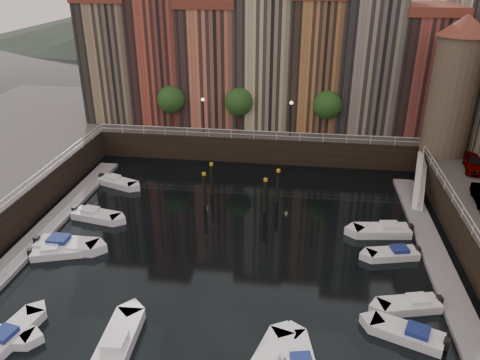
# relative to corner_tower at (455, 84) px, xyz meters

# --- Properties ---
(ground) EXTENTS (200.00, 200.00, 0.00)m
(ground) POSITION_rel_corner_tower_xyz_m (-20.00, -14.50, -10.19)
(ground) COLOR black
(ground) RESTS_ON ground
(quay_far) EXTENTS (80.00, 20.00, 3.00)m
(quay_far) POSITION_rel_corner_tower_xyz_m (-20.00, 11.50, -8.69)
(quay_far) COLOR black
(quay_far) RESTS_ON ground
(dock_left) EXTENTS (2.00, 28.00, 0.35)m
(dock_left) POSITION_rel_corner_tower_xyz_m (-36.20, -15.50, -10.02)
(dock_left) COLOR gray
(dock_left) RESTS_ON ground
(dock_right) EXTENTS (2.00, 28.00, 0.35)m
(dock_right) POSITION_rel_corner_tower_xyz_m (-3.80, -15.50, -10.02)
(dock_right) COLOR gray
(dock_right) RESTS_ON ground
(mountains) EXTENTS (145.00, 100.00, 18.00)m
(mountains) POSITION_rel_corner_tower_xyz_m (-18.28, 95.50, -2.28)
(mountains) COLOR #2D382D
(mountains) RESTS_ON ground
(far_terrace) EXTENTS (48.70, 10.30, 17.50)m
(far_terrace) POSITION_rel_corner_tower_xyz_m (-16.69, 9.00, 0.76)
(far_terrace) COLOR #8B7758
(far_terrace) RESTS_ON quay_far
(corner_tower) EXTENTS (5.20, 5.20, 13.80)m
(corner_tower) POSITION_rel_corner_tower_xyz_m (0.00, 0.00, 0.00)
(corner_tower) COLOR #6B5B4C
(corner_tower) RESTS_ON quay_right
(promenade_trees) EXTENTS (21.20, 3.20, 5.20)m
(promenade_trees) POSITION_rel_corner_tower_xyz_m (-21.33, 3.70, -3.61)
(promenade_trees) COLOR black
(promenade_trees) RESTS_ON quay_far
(street_lamps) EXTENTS (10.36, 0.36, 4.18)m
(street_lamps) POSITION_rel_corner_tower_xyz_m (-21.00, 2.70, -4.30)
(street_lamps) COLOR black
(street_lamps) RESTS_ON quay_far
(railings) EXTENTS (36.08, 34.04, 0.52)m
(railings) POSITION_rel_corner_tower_xyz_m (-20.00, -9.62, -6.41)
(railings) COLOR white
(railings) RESTS_ON ground
(gangway) EXTENTS (2.78, 8.32, 3.73)m
(gangway) POSITION_rel_corner_tower_xyz_m (-2.90, -4.50, -8.28)
(gangway) COLOR white
(gangway) RESTS_ON ground
(mooring_pilings) EXTENTS (7.14, 3.22, 3.78)m
(mooring_pilings) POSITION_rel_corner_tower_xyz_m (-20.26, -8.64, -8.54)
(mooring_pilings) COLOR black
(mooring_pilings) RESTS_ON ground
(boat_left_1) EXTENTS (4.32, 2.67, 0.97)m
(boat_left_1) POSITION_rel_corner_tower_xyz_m (-33.40, -19.24, -9.87)
(boat_left_1) COLOR white
(boat_left_1) RESTS_ON ground
(boat_left_2) EXTENTS (5.20, 1.90, 1.19)m
(boat_left_2) POSITION_rel_corner_tower_xyz_m (-33.08, -18.31, -9.79)
(boat_left_2) COLOR white
(boat_left_2) RESTS_ON ground
(boat_left_3) EXTENTS (4.74, 2.45, 1.06)m
(boat_left_3) POSITION_rel_corner_tower_xyz_m (-32.76, -13.27, -9.84)
(boat_left_3) COLOR white
(boat_left_3) RESTS_ON ground
(boat_left_4) EXTENTS (4.57, 2.97, 1.03)m
(boat_left_4) POSITION_rel_corner_tower_xyz_m (-33.46, -6.24, -9.85)
(boat_left_4) COLOR white
(boat_left_4) RESTS_ON ground
(boat_right_0) EXTENTS (4.64, 3.09, 1.05)m
(boat_right_0) POSITION_rel_corner_tower_xyz_m (-7.53, -24.84, -9.84)
(boat_right_0) COLOR white
(boat_right_0) RESTS_ON ground
(boat_right_1) EXTENTS (4.41, 2.53, 0.99)m
(boat_right_1) POSITION_rel_corner_tower_xyz_m (-6.90, -22.02, -9.86)
(boat_right_1) COLOR white
(boat_right_1) RESTS_ON ground
(boat_right_2) EXTENTS (4.27, 2.41, 0.96)m
(boat_right_2) POSITION_rel_corner_tower_xyz_m (-7.02, -15.92, -9.87)
(boat_right_2) COLOR white
(boat_right_2) RESTS_ON ground
(boat_right_3) EXTENTS (5.03, 2.38, 1.13)m
(boat_right_3) POSITION_rel_corner_tower_xyz_m (-7.37, -12.53, -9.81)
(boat_right_3) COLOR white
(boat_right_3) RESTS_ON ground
(boat_near_0) EXTENTS (2.39, 4.57, 1.02)m
(boat_near_0) POSITION_rel_corner_tower_xyz_m (-31.75, -28.12, -9.85)
(boat_near_0) COLOR white
(boat_near_0) RESTS_ON ground
(boat_near_1) EXTENTS (2.09, 5.21, 1.19)m
(boat_near_1) POSITION_rel_corner_tower_xyz_m (-25.00, -27.80, -9.79)
(boat_near_1) COLOR white
(boat_near_1) RESTS_ON ground
(boat_near_2) EXTENTS (2.86, 4.73, 1.06)m
(boat_near_2) POSITION_rel_corner_tower_xyz_m (-15.87, -28.01, -9.84)
(boat_near_2) COLOR white
(boat_near_2) RESTS_ON ground
(car_a) EXTENTS (2.53, 4.63, 1.49)m
(car_a) POSITION_rel_corner_tower_xyz_m (1.75, -4.59, -6.45)
(car_a) COLOR gray
(car_a) RESTS_ON quay_right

